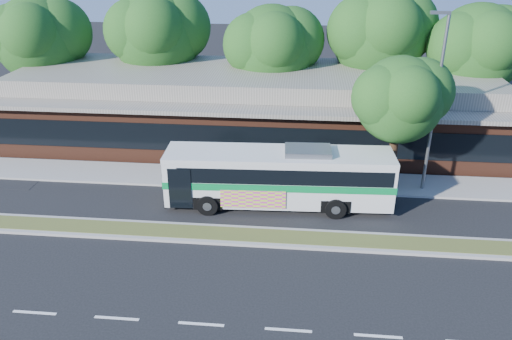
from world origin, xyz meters
name	(u,v)px	position (x,y,z in m)	size (l,w,h in m)	color
ground	(224,244)	(0.00, 0.00, 0.00)	(120.00, 120.00, 0.00)	black
median_strip	(226,235)	(0.00, 0.60, 0.07)	(26.00, 1.10, 0.15)	#4F5624
sidewalk	(242,178)	(0.00, 6.40, 0.06)	(44.00, 2.60, 0.12)	gray
plaza_building	(254,106)	(0.00, 12.99, 2.13)	(33.20, 11.20, 4.45)	#4F2718
lamp_post	(435,100)	(9.56, 6.00, 4.90)	(0.93, 0.18, 9.07)	slate
tree_bg_a	(45,37)	(-14.58, 15.14, 5.87)	(6.47, 5.80, 8.63)	black
tree_bg_b	(163,33)	(-6.57, 16.14, 6.14)	(6.69, 6.00, 9.00)	black
tree_bg_c	(278,46)	(1.40, 15.13, 5.59)	(6.24, 5.60, 8.26)	black
tree_bg_d	(386,32)	(8.45, 16.15, 6.42)	(6.91, 6.20, 9.37)	black
tree_bg_e	(483,47)	(14.42, 15.14, 5.74)	(6.47, 5.80, 8.50)	black
transit_bus	(280,174)	(2.21, 3.71, 1.71)	(11.03, 2.89, 3.07)	silver
sidewalk_tree	(406,98)	(8.23, 6.30, 4.91)	(4.81, 4.32, 6.97)	black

